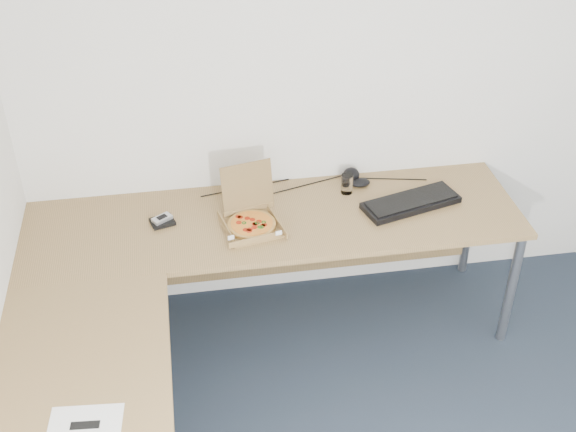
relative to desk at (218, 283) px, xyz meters
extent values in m
cube|color=olive|center=(0.32, 0.43, 0.01)|extent=(2.50, 0.70, 0.03)
cube|color=olive|center=(-0.58, -0.67, 0.01)|extent=(0.70, 1.50, 0.03)
cylinder|color=gray|center=(1.52, 0.73, -0.35)|extent=(0.05, 0.05, 0.70)
cube|color=olive|center=(0.20, 0.36, 0.03)|extent=(0.26, 0.26, 0.01)
cube|color=olive|center=(0.20, 0.51, 0.17)|extent=(0.26, 0.05, 0.26)
cylinder|color=gold|center=(0.20, 0.36, 0.05)|extent=(0.24, 0.24, 0.02)
cylinder|color=#BE4420|center=(0.20, 0.36, 0.06)|extent=(0.21, 0.21, 0.00)
cylinder|color=silver|center=(0.74, 0.60, 0.08)|extent=(0.06, 0.06, 0.11)
cube|color=black|center=(1.03, 0.43, 0.05)|extent=(0.54, 0.31, 0.03)
ellipsoid|color=black|center=(0.82, 0.65, 0.05)|extent=(0.12, 0.09, 0.04)
cube|color=black|center=(-0.23, 0.47, 0.04)|extent=(0.13, 0.12, 0.02)
cube|color=#B2B5BA|center=(-0.23, 0.47, 0.06)|extent=(0.11, 0.10, 0.02)
cube|color=white|center=(-0.54, -0.75, 0.03)|extent=(0.28, 0.21, 0.00)
ellipsoid|color=black|center=(0.79, 0.71, 0.07)|extent=(0.10, 0.10, 0.08)
camera|label=1|loc=(-0.11, -2.62, 2.19)|focal=46.58mm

